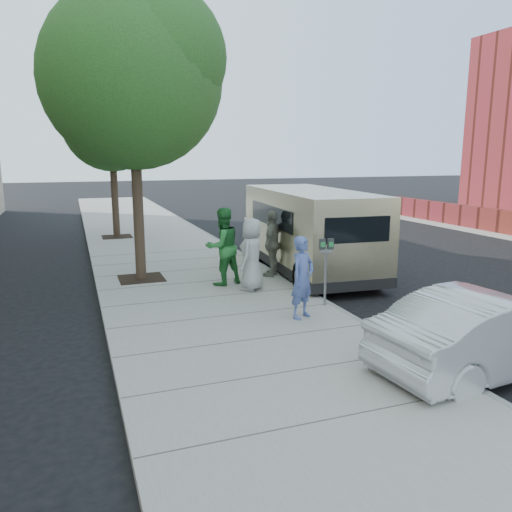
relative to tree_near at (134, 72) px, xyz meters
name	(u,v)px	position (x,y,z in m)	size (l,w,h in m)	color
ground	(249,299)	(2.25, -2.40, -5.55)	(120.00, 120.00, 0.00)	black
sidewalk	(210,300)	(1.25, -2.40, -5.47)	(5.00, 60.00, 0.15)	gray
curb_face	(302,290)	(3.69, -2.40, -5.47)	(0.12, 60.00, 0.16)	gray
tree_near	(134,72)	(0.00, 0.00, 0.00)	(4.62, 4.60, 7.53)	black
tree_far	(112,119)	(0.00, 7.60, -0.66)	(3.92, 3.80, 6.49)	black
parking_meter	(326,257)	(3.50, -3.97, -4.29)	(0.33, 0.18, 1.52)	gray
van	(308,229)	(4.84, -0.30, -4.24)	(2.69, 6.80, 2.47)	beige
sedan	(492,332)	(4.51, -7.73, -4.86)	(1.45, 4.17, 1.37)	silver
person_officer	(302,278)	(2.65, -4.56, -4.54)	(0.62, 0.41, 1.71)	#4D61A4
person_green_shirt	(223,246)	(1.89, -1.37, -4.39)	(0.98, 0.76, 2.01)	#277933
person_gray_shirt	(252,254)	(2.42, -2.12, -4.49)	(0.88, 0.57, 1.80)	#ADACAF
person_striped_polo	(272,243)	(3.45, -0.92, -4.47)	(1.08, 0.45, 1.84)	gray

